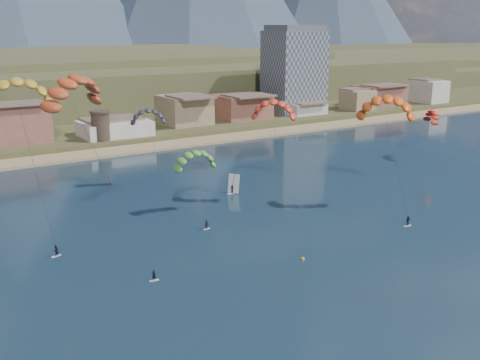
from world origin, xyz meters
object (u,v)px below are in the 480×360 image
object	(u,v)px
watchtower	(101,125)
buoy	(303,259)
kitesurfer_yellow	(17,89)
kitesurfer_red	(73,86)
windsurfer	(233,187)
kitesurfer_green	(195,157)
apartment_tower	(294,70)
kitesurfer_orange	(387,104)

from	to	relation	value
watchtower	buoy	world-z (taller)	watchtower
watchtower	kitesurfer_yellow	world-z (taller)	kitesurfer_yellow
kitesurfer_red	windsurfer	size ratio (longest dim) A/B	7.30
kitesurfer_red	kitesurfer_green	bearing A→B (deg)	22.86
windsurfer	buoy	size ratio (longest dim) A/B	6.75
kitesurfer_yellow	buoy	distance (m)	51.65
watchtower	kitesurfer_yellow	xyz separation A→B (m)	(-33.89, -62.35, 18.12)
windsurfer	kitesurfer_yellow	bearing A→B (deg)	-175.89
apartment_tower	kitesurfer_yellow	xyz separation A→B (m)	(-113.89, -76.35, 6.67)
kitesurfer_green	buoy	bearing A→B (deg)	-84.07
kitesurfer_orange	kitesurfer_green	world-z (taller)	kitesurfer_orange
kitesurfer_red	windsurfer	bearing A→B (deg)	25.03
kitesurfer_red	windsurfer	xyz separation A→B (m)	(36.90, 17.23, -24.61)
kitesurfer_orange	buoy	world-z (taller)	kitesurfer_orange
kitesurfer_yellow	kitesurfer_green	bearing A→B (deg)	-7.60
kitesurfer_green	windsurfer	size ratio (longest dim) A/B	3.50
watchtower	windsurfer	world-z (taller)	watchtower
kitesurfer_yellow	windsurfer	distance (m)	47.63
watchtower	kitesurfer_green	bearing A→B (deg)	-94.08
kitesurfer_orange	windsurfer	size ratio (longest dim) A/B	5.83
windsurfer	apartment_tower	bearing A→B (deg)	45.38
windsurfer	kitesurfer_green	bearing A→B (deg)	-150.87
watchtower	kitesurfer_red	xyz separation A→B (m)	(-29.30, -76.60, 19.53)
kitesurfer_yellow	buoy	xyz separation A→B (m)	(32.11, -32.28, -24.39)
kitesurfer_green	buoy	xyz separation A→B (m)	(2.95, -28.39, -10.52)
apartment_tower	kitesurfer_green	bearing A→B (deg)	-136.56
kitesurfer_green	kitesurfer_red	bearing A→B (deg)	-157.14
apartment_tower	windsurfer	distance (m)	104.39
kitesurfer_red	kitesurfer_orange	distance (m)	57.43
kitesurfer_red	kitesurfer_yellow	size ratio (longest dim) A/B	1.07
kitesurfer_red	kitesurfer_yellow	distance (m)	15.04
kitesurfer_red	kitesurfer_yellow	xyz separation A→B (m)	(-4.60, 14.25, -1.41)
kitesurfer_yellow	apartment_tower	bearing A→B (deg)	33.84
kitesurfer_green	watchtower	bearing A→B (deg)	85.92
kitesurfer_red	windsurfer	distance (m)	47.58
kitesurfer_orange	apartment_tower	bearing A→B (deg)	61.33
watchtower	kitesurfer_green	size ratio (longest dim) A/B	0.60
apartment_tower	windsurfer	xyz separation A→B (m)	(-72.40, -73.37, -16.53)
kitesurfer_yellow	watchtower	bearing A→B (deg)	61.47
kitesurfer_yellow	kitesurfer_orange	bearing A→B (deg)	-17.61
kitesurfer_yellow	windsurfer	size ratio (longest dim) A/B	6.82
kitesurfer_red	kitesurfer_orange	size ratio (longest dim) A/B	1.25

